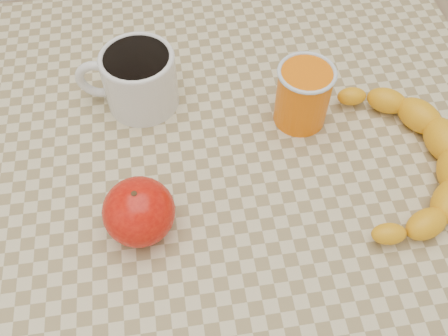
{
  "coord_description": "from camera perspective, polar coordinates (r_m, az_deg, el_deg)",
  "views": [
    {
      "loc": [
        -0.05,
        -0.35,
        1.27
      ],
      "look_at": [
        0.0,
        0.0,
        0.77
      ],
      "focal_mm": 40.0,
      "sensor_mm": 36.0,
      "label": 1
    }
  ],
  "objects": [
    {
      "name": "table",
      "position": [
        0.7,
        -0.0,
        -5.03
      ],
      "size": [
        0.8,
        0.8,
        0.75
      ],
      "color": "#C8B98D",
      "rests_on": "ground"
    },
    {
      "name": "coffee_mug",
      "position": [
        0.68,
        -9.85,
        10.15
      ],
      "size": [
        0.14,
        0.11,
        0.08
      ],
      "color": "silver",
      "rests_on": "table"
    },
    {
      "name": "orange_juice_glass",
      "position": [
        0.66,
        9.02,
        8.27
      ],
      "size": [
        0.07,
        0.07,
        0.09
      ],
      "color": "orange",
      "rests_on": "table"
    },
    {
      "name": "apple",
      "position": [
        0.56,
        -9.69,
        -4.94
      ],
      "size": [
        0.1,
        0.1,
        0.08
      ],
      "color": "#A10805",
      "rests_on": "table"
    },
    {
      "name": "banana",
      "position": [
        0.65,
        19.99,
        0.96
      ],
      "size": [
        0.34,
        0.38,
        0.05
      ],
      "primitive_type": null,
      "rotation": [
        0.0,
        0.0,
        -0.28
      ],
      "color": "#F7AD16",
      "rests_on": "table"
    }
  ]
}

